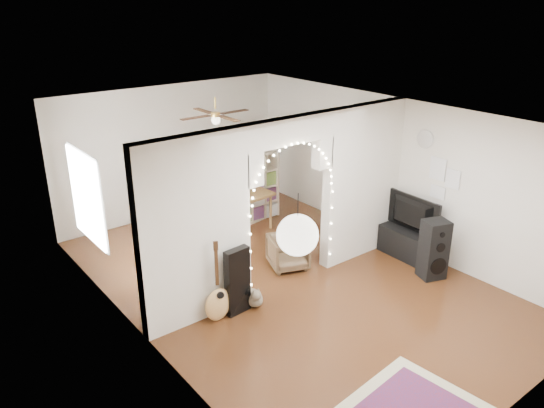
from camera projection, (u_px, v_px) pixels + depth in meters
floor at (287, 281)px, 8.64m from camera, size 7.50×7.50×0.00m
ceiling at (289, 117)px, 7.64m from camera, size 5.00×7.50×0.02m
wall_back at (172, 151)px, 10.88m from camera, size 5.00×0.02×2.70m
wall_front at (523, 311)px, 5.40m from camera, size 5.00×0.02×2.70m
wall_left at (137, 249)px, 6.71m from camera, size 0.02×7.50×2.70m
wall_right at (395, 172)px, 9.57m from camera, size 0.02×7.50×2.70m
divider_wall at (288, 199)px, 8.11m from camera, size 5.00×0.20×2.70m
fairy_lights at (294, 194)px, 7.97m from camera, size 1.64×0.04×1.60m
window at (86, 197)px, 7.98m from camera, size 0.04×1.20×1.40m
wall_clock at (426, 139)px, 8.85m from camera, size 0.03×0.31×0.31m
picture_frames at (442, 179)px, 8.78m from camera, size 0.02×0.50×0.70m
paper_lantern at (297, 235)px, 4.96m from camera, size 0.40×0.40×0.40m
ceiling_fan at (216, 114)px, 9.21m from camera, size 1.10×1.10×0.30m
guitar_case at (237, 281)px, 7.61m from camera, size 0.40×0.17×1.03m
acoustic_guitar at (218, 292)px, 7.43m from camera, size 0.45×0.30×1.05m
tabby_cat at (253, 297)px, 7.88m from camera, size 0.35×0.56×0.37m
floor_speaker at (434, 249)px, 8.58m from camera, size 0.48×0.45×1.00m
media_console at (406, 244)px, 9.34m from camera, size 0.43×1.01×0.50m
tv at (409, 215)px, 9.14m from camera, size 0.18×1.08×0.62m
bookcase at (248, 189)px, 10.64m from camera, size 1.39×0.58×1.39m
dining_table at (240, 198)px, 10.22m from camera, size 1.26×0.89×0.76m
flower_vase at (239, 190)px, 10.16m from camera, size 0.20×0.20×0.19m
dining_chair_left at (160, 225)px, 10.21m from camera, size 0.50×0.52×0.43m
dining_chair_right at (288, 252)px, 8.96m from camera, size 0.79×0.80×0.57m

